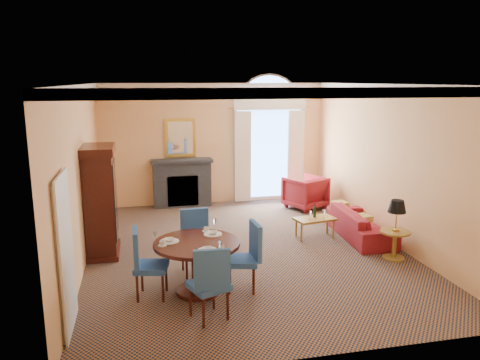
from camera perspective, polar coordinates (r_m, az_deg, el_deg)
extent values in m
plane|color=#13213D|center=(9.33, 0.66, -8.47)|extent=(7.50, 7.50, 0.00)
cube|color=#FABA77|center=(12.53, -3.17, 4.39)|extent=(6.00, 0.04, 3.20)
cube|color=#FABA77|center=(8.74, -18.87, 0.38)|extent=(0.04, 7.50, 3.20)
cube|color=#FABA77|center=(9.99, 17.71, 1.86)|extent=(0.04, 7.50, 3.20)
cube|color=white|center=(8.73, 0.71, 11.59)|extent=(6.00, 7.50, 0.04)
cube|color=white|center=(8.74, 0.71, 11.20)|extent=(6.00, 7.50, 0.12)
cube|color=white|center=(6.59, -20.46, -8.64)|extent=(0.08, 0.90, 2.06)
cube|color=#303338|center=(12.40, -7.07, -0.46)|extent=(1.50, 0.40, 1.20)
cube|color=#303338|center=(12.25, -7.14, 2.43)|extent=(1.60, 0.46, 0.08)
cube|color=#EABE44|center=(12.37, -7.29, 5.14)|extent=(0.80, 0.04, 1.00)
cube|color=white|center=(12.35, -7.28, 5.13)|extent=(0.64, 0.02, 0.84)
cube|color=white|center=(12.88, 3.48, 3.02)|extent=(1.90, 0.04, 2.50)
cube|color=#97C2FD|center=(12.87, 3.49, 3.02)|extent=(1.70, 0.02, 2.30)
cylinder|color=white|center=(12.74, 3.55, 8.58)|extent=(1.90, 0.04, 1.90)
cube|color=silver|center=(12.59, 0.33, 2.83)|extent=(0.45, 0.06, 2.45)
cube|color=silver|center=(12.99, 6.81, 3.04)|extent=(0.45, 0.06, 2.45)
cube|color=silver|center=(12.62, 3.71, 9.23)|extent=(2.00, 0.08, 0.30)
cube|color=black|center=(9.23, -16.61, -2.91)|extent=(0.53, 0.97, 1.94)
cube|color=black|center=(9.03, -17.01, 3.52)|extent=(0.60, 1.06, 0.15)
cube|color=black|center=(9.50, -16.27, -8.27)|extent=(0.60, 1.06, 0.10)
cylinder|color=black|center=(7.28, -5.29, -7.74)|extent=(1.34, 1.34, 0.06)
cylinder|color=black|center=(7.43, -5.23, -10.78)|extent=(0.18, 0.18, 0.78)
cylinder|color=black|center=(7.58, -5.18, -13.28)|extent=(0.67, 0.67, 0.07)
cylinder|color=white|center=(7.59, -3.32, -6.60)|extent=(0.30, 0.30, 0.01)
imported|color=white|center=(7.58, -3.33, -6.43)|extent=(0.15, 0.15, 0.04)
imported|color=white|center=(7.74, -4.13, -5.96)|extent=(0.09, 0.09, 0.07)
cylinder|color=white|center=(7.34, -8.60, -7.38)|extent=(0.30, 0.30, 0.01)
imported|color=white|center=(7.33, -8.60, -7.20)|extent=(0.15, 0.15, 0.04)
imported|color=white|center=(7.17, -9.47, -7.58)|extent=(0.09, 0.09, 0.07)
cylinder|color=white|center=(6.90, -3.96, -8.55)|extent=(0.30, 0.30, 0.01)
imported|color=white|center=(6.89, -3.97, -8.36)|extent=(0.15, 0.15, 0.04)
imported|color=white|center=(6.90, -2.29, -8.22)|extent=(0.09, 0.09, 0.07)
cube|color=#255193|center=(8.12, -5.47, -8.06)|extent=(0.52, 0.52, 0.08)
cube|color=#255193|center=(8.22, -5.57, -5.45)|extent=(0.49, 0.11, 0.58)
cylinder|color=black|center=(8.42, -4.40, -9.21)|extent=(0.04, 0.04, 0.45)
cylinder|color=black|center=(8.35, -6.99, -9.44)|extent=(0.04, 0.04, 0.45)
cylinder|color=black|center=(8.07, -3.81, -10.16)|extent=(0.04, 0.04, 0.45)
cylinder|color=black|center=(8.00, -6.52, -10.41)|extent=(0.04, 0.04, 0.45)
cube|color=#255193|center=(6.65, -3.84, -12.74)|extent=(0.63, 0.63, 0.08)
cube|color=#255193|center=(6.32, -3.44, -10.95)|extent=(0.49, 0.11, 0.58)
cylinder|color=black|center=(6.53, -4.45, -15.82)|extent=(0.04, 0.04, 0.45)
cylinder|color=black|center=(6.70, -1.50, -15.01)|extent=(0.04, 0.04, 0.45)
cylinder|color=black|center=(6.83, -6.07, -14.53)|extent=(0.04, 0.04, 0.45)
cylinder|color=black|center=(6.99, -3.22, -13.81)|extent=(0.04, 0.04, 0.45)
cube|color=#255193|center=(7.48, 0.19, -9.80)|extent=(0.59, 0.59, 0.08)
cube|color=#255193|center=(7.40, 1.90, -7.40)|extent=(0.10, 0.49, 0.58)
cylinder|color=black|center=(7.41, 1.68, -12.26)|extent=(0.04, 0.04, 0.45)
cylinder|color=black|center=(7.76, 1.64, -11.10)|extent=(0.04, 0.04, 0.45)
cylinder|color=black|center=(7.41, -1.34, -12.24)|extent=(0.04, 0.04, 0.45)
cylinder|color=black|center=(7.76, -1.23, -11.08)|extent=(0.04, 0.04, 0.45)
cube|color=#255193|center=(7.37, -10.73, -10.37)|extent=(0.57, 0.57, 0.08)
cube|color=#255193|center=(7.26, -12.61, -8.11)|extent=(0.08, 0.49, 0.58)
cylinder|color=black|center=(7.68, -11.85, -11.62)|extent=(0.04, 0.04, 0.45)
cylinder|color=black|center=(7.34, -12.41, -12.81)|extent=(0.04, 0.04, 0.45)
cylinder|color=black|center=(7.62, -8.97, -11.70)|extent=(0.04, 0.04, 0.45)
cylinder|color=black|center=(7.27, -9.38, -12.91)|extent=(0.04, 0.04, 0.45)
imported|color=maroon|center=(10.25, 14.49, -5.19)|extent=(0.91, 2.08, 0.60)
imported|color=maroon|center=(12.25, 7.94, -1.50)|extent=(1.21, 1.22, 0.84)
cube|color=olive|center=(10.03, 9.12, -4.72)|extent=(0.91, 0.61, 0.05)
cylinder|color=olive|center=(9.83, 7.50, -6.34)|extent=(0.04, 0.04, 0.37)
cylinder|color=olive|center=(10.08, 11.31, -6.00)|extent=(0.04, 0.04, 0.37)
cylinder|color=olive|center=(10.13, 6.86, -5.76)|extent=(0.04, 0.04, 0.37)
cylinder|color=olive|center=(10.37, 10.58, -5.45)|extent=(0.04, 0.04, 0.37)
cylinder|color=olive|center=(9.15, 18.41, -6.02)|extent=(0.55, 0.55, 0.04)
cylinder|color=olive|center=(9.24, 18.29, -7.64)|extent=(0.07, 0.07, 0.51)
cylinder|color=olive|center=(9.32, 18.20, -9.01)|extent=(0.40, 0.40, 0.04)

